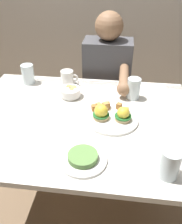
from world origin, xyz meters
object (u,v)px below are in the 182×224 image
object	(u,v)px
coffee_mug	(68,78)
water_glass_far	(169,166)
dining_table	(78,133)
fruit_bowl	(70,92)
eggs_benedict_plate	(111,116)
water_glass_near	(28,75)
diner_person	(107,82)
water_glass_extra	(133,90)
side_plate	(83,158)

from	to	relation	value
coffee_mug	water_glass_far	world-z (taller)	water_glass_far
dining_table	fruit_bowl	size ratio (longest dim) A/B	10.00
eggs_benedict_plate	water_glass_near	world-z (taller)	water_glass_near
fruit_bowl	coffee_mug	xyz separation A→B (m)	(-0.05, 0.15, 0.02)
water_glass_near	diner_person	size ratio (longest dim) A/B	0.11
dining_table	fruit_bowl	xyz separation A→B (m)	(-0.08, 0.21, 0.14)
dining_table	coffee_mug	distance (m)	0.40
water_glass_extra	side_plate	world-z (taller)	water_glass_extra
water_glass_near	eggs_benedict_plate	bearing A→B (deg)	-31.71
side_plate	water_glass_near	bearing A→B (deg)	125.25
water_glass_near	side_plate	distance (m)	0.79
coffee_mug	water_glass_near	distance (m)	0.26
water_glass_near	water_glass_extra	size ratio (longest dim) A/B	1.00
fruit_bowl	water_glass_near	xyz separation A→B (m)	(-0.30, 0.14, 0.03)
eggs_benedict_plate	side_plate	distance (m)	0.32
eggs_benedict_plate	water_glass_extra	size ratio (longest dim) A/B	2.17
water_glass_extra	side_plate	distance (m)	0.58
water_glass_far	side_plate	bearing A→B (deg)	174.08
dining_table	diner_person	world-z (taller)	diner_person
dining_table	coffee_mug	world-z (taller)	coffee_mug
water_glass_near	diner_person	world-z (taller)	diner_person
dining_table	fruit_bowl	bearing A→B (deg)	110.40
side_plate	fruit_bowl	bearing A→B (deg)	106.77
side_plate	diner_person	distance (m)	0.91
eggs_benedict_plate	fruit_bowl	size ratio (longest dim) A/B	2.25
water_glass_near	side_plate	size ratio (longest dim) A/B	0.62
eggs_benedict_plate	water_glass_near	size ratio (longest dim) A/B	2.18
dining_table	eggs_benedict_plate	distance (m)	0.22
fruit_bowl	water_glass_far	world-z (taller)	water_glass_far
water_glass_near	side_plate	world-z (taller)	water_glass_near
eggs_benedict_plate	diner_person	distance (m)	0.61
side_plate	diner_person	world-z (taller)	diner_person
dining_table	eggs_benedict_plate	xyz separation A→B (m)	(0.17, 0.00, 0.13)
coffee_mug	eggs_benedict_plate	bearing A→B (deg)	-49.61
fruit_bowl	water_glass_far	distance (m)	0.73
dining_table	water_glass_near	distance (m)	0.54
coffee_mug	side_plate	bearing A→B (deg)	-72.97
fruit_bowl	coffee_mug	distance (m)	0.15
dining_table	water_glass_near	size ratio (longest dim) A/B	9.67
eggs_benedict_plate	fruit_bowl	bearing A→B (deg)	140.83
coffee_mug	side_plate	size ratio (longest dim) A/B	0.56
water_glass_near	water_glass_extra	xyz separation A→B (m)	(0.67, -0.11, -0.00)
coffee_mug	diner_person	distance (m)	0.37
side_plate	eggs_benedict_plate	bearing A→B (deg)	72.17
coffee_mug	water_glass_far	distance (m)	0.87
eggs_benedict_plate	coffee_mug	world-z (taller)	coffee_mug
water_glass_extra	diner_person	distance (m)	0.43
coffee_mug	water_glass_extra	distance (m)	0.43
dining_table	coffee_mug	size ratio (longest dim) A/B	10.77
fruit_bowl	water_glass_near	world-z (taller)	water_glass_near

